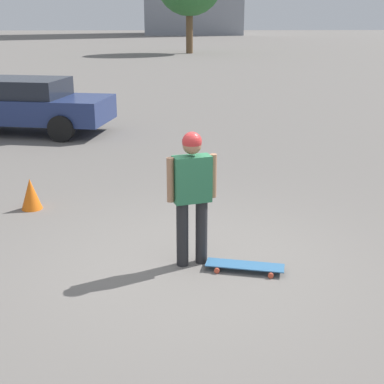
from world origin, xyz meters
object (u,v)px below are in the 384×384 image
object	(u,v)px
traffic_cone	(31,194)
skateboard	(245,266)
car_parked_near	(22,104)
person	(192,188)

from	to	relation	value
traffic_cone	skateboard	bearing A→B (deg)	-36.99
skateboard	car_parked_near	distance (m)	9.28
skateboard	traffic_cone	xyz separation A→B (m)	(-2.99, 2.25, 0.18)
skateboard	car_parked_near	world-z (taller)	car_parked_near
person	traffic_cone	xyz separation A→B (m)	(-2.38, 2.03, -0.71)
person	traffic_cone	size ratio (longest dim) A/B	3.32
skateboard	traffic_cone	distance (m)	3.75
person	car_parked_near	xyz separation A→B (m)	(-3.93, 7.84, -0.24)
person	skateboard	size ratio (longest dim) A/B	1.71
person	skateboard	bearing A→B (deg)	-35.76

